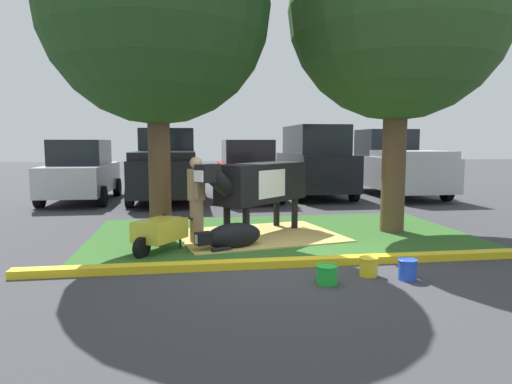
% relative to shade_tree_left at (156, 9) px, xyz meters
% --- Properties ---
extents(ground_plane, '(80.00, 80.00, 0.00)m').
position_rel_shade_tree_left_xyz_m(ground_plane, '(1.94, -1.82, -4.43)').
color(ground_plane, '#38383D').
extents(grass_island, '(7.82, 4.60, 0.02)m').
position_rel_shade_tree_left_xyz_m(grass_island, '(2.46, 0.26, -4.42)').
color(grass_island, '#2D5B23').
rests_on(grass_island, ground).
extents(curb_yellow, '(9.02, 0.24, 0.12)m').
position_rel_shade_tree_left_xyz_m(curb_yellow, '(2.46, -2.19, -4.37)').
color(curb_yellow, yellow).
rests_on(curb_yellow, ground).
extents(hay_bedding, '(3.60, 2.97, 0.04)m').
position_rel_shade_tree_left_xyz_m(hay_bedding, '(1.96, 0.12, -4.40)').
color(hay_bedding, tan).
rests_on(hay_bedding, ground).
extents(shade_tree_left, '(4.33, 4.33, 6.61)m').
position_rel_shade_tree_left_xyz_m(shade_tree_left, '(0.00, 0.00, 0.00)').
color(shade_tree_left, '#4C3823').
rests_on(shade_tree_left, ground).
extents(shade_tree_right, '(4.60, 4.60, 7.00)m').
position_rel_shade_tree_left_xyz_m(shade_tree_right, '(4.93, 0.19, 0.25)').
color(shade_tree_right, brown).
rests_on(shade_tree_right, ground).
extents(cow_holstein, '(2.52, 2.44, 1.55)m').
position_rel_shade_tree_left_xyz_m(cow_holstein, '(2.01, 0.24, -3.33)').
color(cow_holstein, black).
rests_on(cow_holstein, ground).
extents(calf_lying, '(1.32, 0.86, 0.48)m').
position_rel_shade_tree_left_xyz_m(calf_lying, '(1.32, -0.90, -4.19)').
color(calf_lying, black).
rests_on(calf_lying, ground).
extents(person_handler, '(0.34, 0.53, 1.67)m').
position_rel_shade_tree_left_xyz_m(person_handler, '(0.70, -0.37, -3.53)').
color(person_handler, '#9E7F5B').
rests_on(person_handler, ground).
extents(wheelbarrow, '(1.22, 1.48, 0.63)m').
position_rel_shade_tree_left_xyz_m(wheelbarrow, '(0.02, -0.94, -4.04)').
color(wheelbarrow, gold).
rests_on(wheelbarrow, ground).
extents(bucket_green, '(0.31, 0.31, 0.26)m').
position_rel_shade_tree_left_xyz_m(bucket_green, '(2.41, -3.16, -4.29)').
color(bucket_green, green).
rests_on(bucket_green, ground).
extents(bucket_yellow, '(0.28, 0.28, 0.28)m').
position_rel_shade_tree_left_xyz_m(bucket_yellow, '(3.13, -2.88, -4.28)').
color(bucket_yellow, yellow).
rests_on(bucket_yellow, ground).
extents(bucket_blue, '(0.28, 0.28, 0.30)m').
position_rel_shade_tree_left_xyz_m(bucket_blue, '(3.60, -3.14, -4.27)').
color(bucket_blue, blue).
rests_on(bucket_blue, ground).
extents(sedan_silver, '(2.06, 4.42, 2.02)m').
position_rel_shade_tree_left_xyz_m(sedan_silver, '(-2.88, 6.62, -3.44)').
color(sedan_silver, silver).
rests_on(sedan_silver, ground).
extents(pickup_truck_black, '(2.27, 5.42, 2.42)m').
position_rel_shade_tree_left_xyz_m(pickup_truck_black, '(-0.14, 6.66, -3.31)').
color(pickup_truck_black, black).
rests_on(pickup_truck_black, ground).
extents(sedan_red, '(2.06, 4.42, 2.02)m').
position_rel_shade_tree_left_xyz_m(sedan_red, '(2.57, 6.40, -3.44)').
color(sedan_red, red).
rests_on(sedan_red, ground).
extents(suv_black, '(2.16, 4.62, 2.52)m').
position_rel_shade_tree_left_xyz_m(suv_black, '(5.05, 6.77, -3.16)').
color(suv_black, black).
rests_on(suv_black, ground).
extents(pickup_truck_maroon, '(2.27, 5.42, 2.42)m').
position_rel_shade_tree_left_xyz_m(pickup_truck_maroon, '(8.06, 6.72, -3.31)').
color(pickup_truck_maroon, '#B7B7BC').
rests_on(pickup_truck_maroon, ground).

